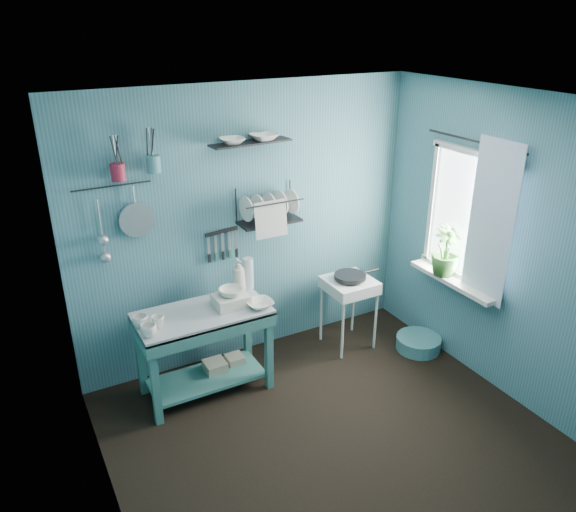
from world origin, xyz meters
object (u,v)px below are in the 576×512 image
mug_right (140,322)px  potted_plant (446,251)px  frying_pan (350,276)px  mug_left (149,330)px  utensil_cup_magenta (118,172)px  dish_rack (269,205)px  floor_basin (418,343)px  utensil_cup_teal (153,164)px  soap_bottle (239,275)px  storage_tin_large (216,372)px  wash_tub (231,300)px  work_counter (205,352)px  mug_mid (158,321)px  water_bottle (248,273)px  colander (137,220)px  storage_tin_small (235,365)px  hotplate_stand (348,312)px

mug_right → potted_plant: potted_plant is taller
mug_right → frying_pan: mug_right is taller
mug_left → mug_right: bearing=97.1°
utensil_cup_magenta → dish_rack: bearing=-2.3°
frying_pan → mug_right: bearing=-179.0°
floor_basin → utensil_cup_teal: bearing=161.6°
soap_bottle → potted_plant: size_ratio=0.66×
storage_tin_large → wash_tub: bearing=-25.0°
work_counter → mug_mid: mug_mid is taller
wash_tub → dish_rack: (0.53, 0.33, 0.65)m
soap_bottle → water_bottle: soap_bottle is taller
mug_left → water_bottle: bearing=20.8°
dish_rack → floor_basin: bearing=-34.8°
potted_plant → frying_pan: bearing=140.5°
mug_right → colander: 0.80m
utensil_cup_magenta → storage_tin_small: 1.98m
floor_basin → potted_plant: bearing=-52.8°
wash_tub → floor_basin: size_ratio=0.66×
soap_bottle → potted_plant: (1.70, -0.69, 0.14)m
water_bottle → soap_bottle: bearing=-168.7°
floor_basin → mug_mid: bearing=172.5°
mug_left → dish_rack: (1.26, 0.47, 0.65)m
mug_mid → dish_rack: size_ratio=0.18×
mug_left → storage_tin_small: size_ratio=0.61×
utensil_cup_teal → mug_right: bearing=-131.1°
utensil_cup_magenta → storage_tin_small: bearing=-20.4°
work_counter → mug_mid: size_ratio=10.82×
floor_basin → storage_tin_small: bearing=165.2°
mug_right → floor_basin: 2.66m
work_counter → floor_basin: 2.09m
wash_tub → potted_plant: potted_plant is taller
mug_right → floor_basin: mug_right is taller
utensil_cup_teal → storage_tin_large: (0.28, -0.31, -1.82)m
mug_mid → hotplate_stand: bearing=2.9°
mug_right → wash_tub: size_ratio=0.44×
water_bottle → potted_plant: potted_plant is taller
mug_left → floor_basin: mug_left is taller
frying_pan → colander: bearing=169.0°
frying_pan → potted_plant: size_ratio=0.66×
work_counter → wash_tub: wash_tub is taller
mug_right → storage_tin_small: 1.08m
mug_left → frying_pan: size_ratio=0.41×
utensil_cup_teal → storage_tin_small: 1.92m
soap_bottle → utensil_cup_teal: utensil_cup_teal is taller
utensil_cup_teal → colander: utensil_cup_teal is taller
work_counter → wash_tub: size_ratio=3.86×
potted_plant → mug_right: bearing=169.3°
wash_tub → frying_pan: (1.23, 0.06, -0.08)m
mug_left → water_bottle: 1.07m
colander → storage_tin_large: (0.45, -0.34, -1.39)m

